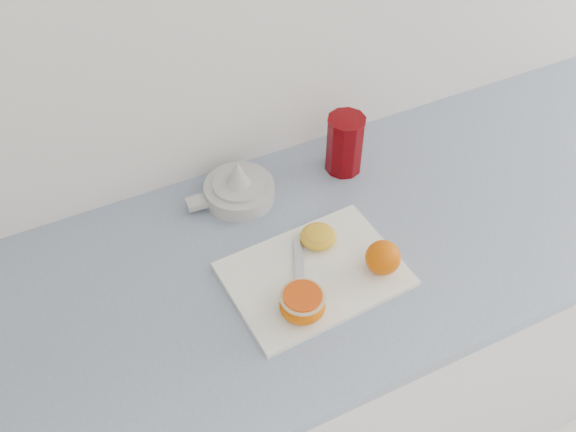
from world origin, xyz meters
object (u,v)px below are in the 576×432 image
Objects in this scene: counter at (338,352)px; citrus_juicer at (238,189)px; half_orange at (302,304)px; red_tumbler at (345,146)px; cutting_board at (314,274)px.

citrus_juicer is (-0.16, 0.20, 0.47)m from counter.
counter is 13.15× the size of citrus_juicer.
half_orange is 0.33m from citrus_juicer.
counter is 30.12× the size of half_orange.
red_tumbler reaches higher than half_orange.
citrus_juicer is at bearing 177.08° from red_tumbler.
red_tumbler is (0.20, 0.25, 0.06)m from cutting_board.
counter is 18.27× the size of red_tumbler.
red_tumbler is (0.25, -0.01, 0.04)m from citrus_juicer.
cutting_board is 0.10m from half_orange.
counter is 0.54m from citrus_juicer.
citrus_juicer is (0.02, 0.33, -0.01)m from half_orange.
counter is at bearing -115.15° from red_tumbler.
citrus_juicer is (-0.05, 0.26, 0.02)m from cutting_board.
cutting_board is 1.71× the size of citrus_juicer.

